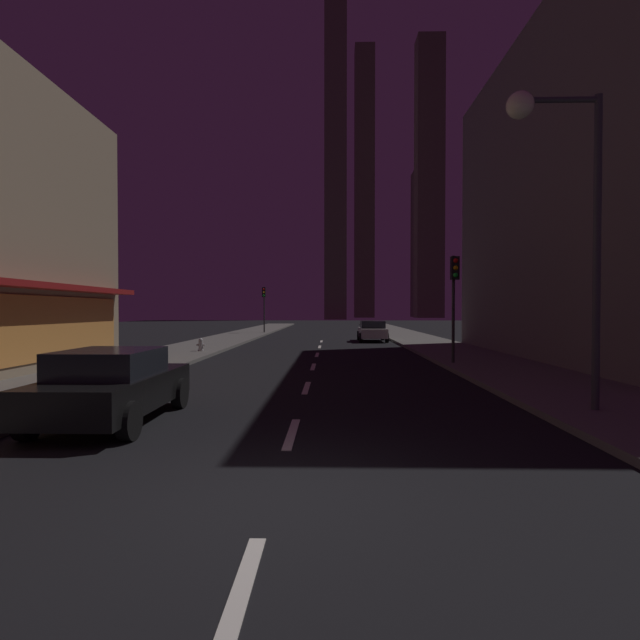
{
  "coord_description": "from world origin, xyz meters",
  "views": [
    {
      "loc": [
        0.71,
        -5.61,
        2.22
      ],
      "look_at": [
        0.0,
        24.95,
        1.6
      ],
      "focal_mm": 27.76,
      "sensor_mm": 36.0,
      "label": 1
    }
  ],
  "objects_px": {
    "car_parked_far": "(372,331)",
    "traffic_light_far_left": "(264,299)",
    "car_parked_near": "(113,385)",
    "traffic_light_near_right": "(454,285)",
    "fire_hydrant_far_left": "(201,345)",
    "street_lamp_right": "(557,172)"
  },
  "relations": [
    {
      "from": "car_parked_far",
      "to": "fire_hydrant_far_left",
      "type": "relative_size",
      "value": 6.48
    },
    {
      "from": "traffic_light_near_right",
      "to": "street_lamp_right",
      "type": "distance_m",
      "value": 9.21
    },
    {
      "from": "car_parked_far",
      "to": "street_lamp_right",
      "type": "height_order",
      "value": "street_lamp_right"
    },
    {
      "from": "car_parked_far",
      "to": "traffic_light_near_right",
      "type": "distance_m",
      "value": 15.9
    },
    {
      "from": "traffic_light_far_left",
      "to": "street_lamp_right",
      "type": "height_order",
      "value": "street_lamp_right"
    },
    {
      "from": "car_parked_near",
      "to": "street_lamp_right",
      "type": "relative_size",
      "value": 0.64
    },
    {
      "from": "car_parked_near",
      "to": "traffic_light_near_right",
      "type": "distance_m",
      "value": 13.58
    },
    {
      "from": "traffic_light_far_left",
      "to": "street_lamp_right",
      "type": "bearing_deg",
      "value": -72.7
    },
    {
      "from": "traffic_light_far_left",
      "to": "traffic_light_near_right",
      "type": "bearing_deg",
      "value": -66.99
    },
    {
      "from": "street_lamp_right",
      "to": "traffic_light_near_right",
      "type": "bearing_deg",
      "value": 89.24
    },
    {
      "from": "fire_hydrant_far_left",
      "to": "car_parked_near",
      "type": "bearing_deg",
      "value": -81.39
    },
    {
      "from": "fire_hydrant_far_left",
      "to": "street_lamp_right",
      "type": "xyz_separation_m",
      "value": [
        11.28,
        -14.42,
        4.61
      ]
    },
    {
      "from": "traffic_light_far_left",
      "to": "car_parked_near",
      "type": "bearing_deg",
      "value": -86.95
    },
    {
      "from": "traffic_light_far_left",
      "to": "fire_hydrant_far_left",
      "type": "bearing_deg",
      "value": -91.12
    },
    {
      "from": "car_parked_near",
      "to": "fire_hydrant_far_left",
      "type": "bearing_deg",
      "value": 98.61
    },
    {
      "from": "fire_hydrant_far_left",
      "to": "street_lamp_right",
      "type": "distance_m",
      "value": 18.88
    },
    {
      "from": "car_parked_near",
      "to": "traffic_light_far_left",
      "type": "xyz_separation_m",
      "value": [
        -1.9,
        35.68,
        2.45
      ]
    },
    {
      "from": "car_parked_near",
      "to": "fire_hydrant_far_left",
      "type": "height_order",
      "value": "car_parked_near"
    },
    {
      "from": "traffic_light_near_right",
      "to": "car_parked_far",
      "type": "bearing_deg",
      "value": 96.95
    },
    {
      "from": "car_parked_far",
      "to": "traffic_light_far_left",
      "type": "distance_m",
      "value": 13.97
    },
    {
      "from": "traffic_light_near_right",
      "to": "street_lamp_right",
      "type": "xyz_separation_m",
      "value": [
        -0.12,
        -9.02,
        1.87
      ]
    },
    {
      "from": "car_parked_far",
      "to": "traffic_light_near_right",
      "type": "bearing_deg",
      "value": -83.05
    }
  ]
}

